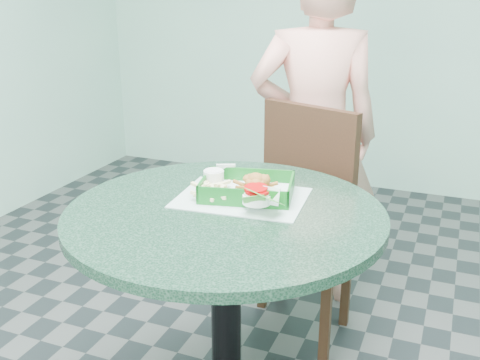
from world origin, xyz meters
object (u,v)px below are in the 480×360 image
at_px(cafe_table, 226,268).
at_px(food_basket, 247,197).
at_px(dining_chair, 300,210).
at_px(sauce_ramekin, 218,179).
at_px(diner_person, 314,135).
at_px(crab_sandwich, 254,191).

bearing_deg(cafe_table, food_basket, 79.63).
distance_m(dining_chair, sauce_ramekin, 0.56).
xyz_separation_m(diner_person, food_basket, (0.00, -0.79, 0.00)).
xyz_separation_m(dining_chair, sauce_ramekin, (-0.14, -0.48, 0.27)).
relative_size(food_basket, sauce_ramekin, 4.29).
xyz_separation_m(food_basket, crab_sandwich, (0.03, -0.02, 0.03)).
relative_size(cafe_table, food_basket, 3.41).
bearing_deg(dining_chair, cafe_table, -74.21).
bearing_deg(dining_chair, diner_person, 115.45).
bearing_deg(crab_sandwich, food_basket, 141.80).
xyz_separation_m(cafe_table, diner_person, (0.02, 0.91, 0.18)).
relative_size(cafe_table, crab_sandwich, 8.09).
height_order(food_basket, sauce_ramekin, sauce_ramekin).
height_order(cafe_table, dining_chair, dining_chair).
height_order(cafe_table, diner_person, diner_person).
bearing_deg(diner_person, dining_chair, 76.20).
bearing_deg(dining_chair, sauce_ramekin, -85.70).
xyz_separation_m(cafe_table, dining_chair, (0.05, 0.63, -0.05)).
distance_m(cafe_table, food_basket, 0.22).
height_order(dining_chair, crab_sandwich, dining_chair).
relative_size(dining_chair, food_basket, 3.46).
bearing_deg(crab_sandwich, cafe_table, -117.44).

